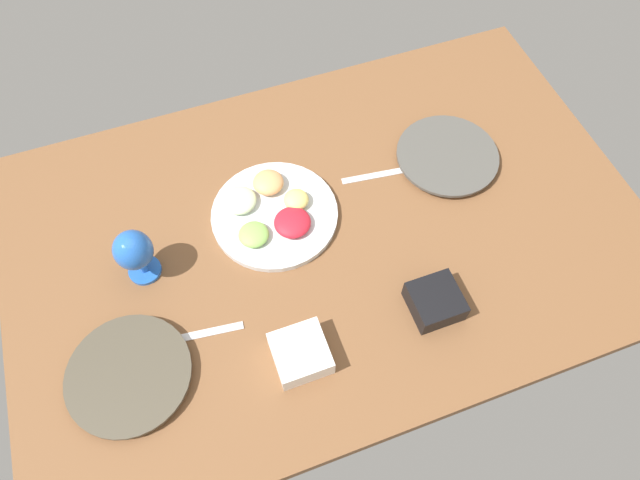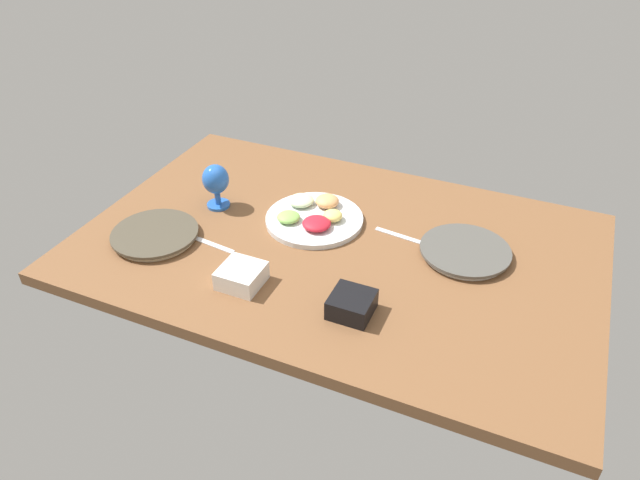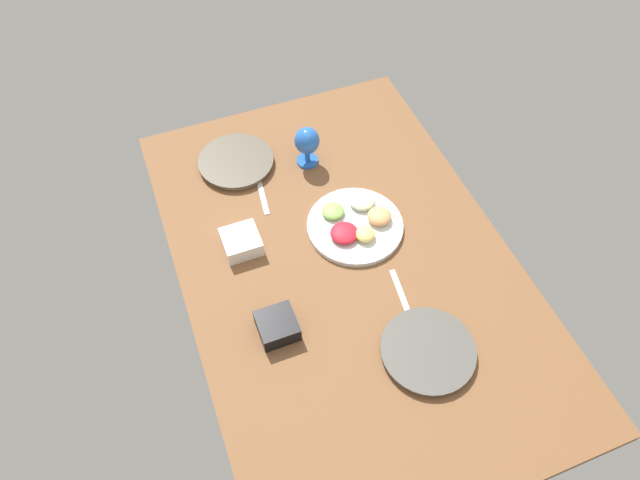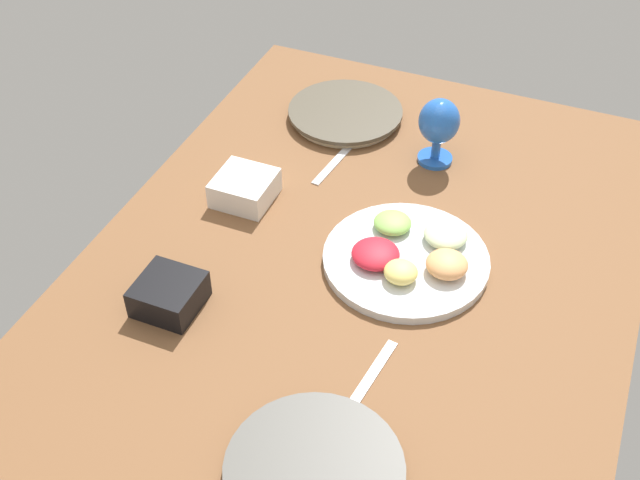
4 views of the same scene
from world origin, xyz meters
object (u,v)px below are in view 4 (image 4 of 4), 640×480
object	(u,v)px
square_bowl_white	(245,187)
hurricane_glass_blue	(439,124)
dinner_plate_left	(345,114)
fruit_platter	(409,256)
dinner_plate_right	(314,471)
square_bowl_black	(169,293)

from	to	relation	value
square_bowl_white	hurricane_glass_blue	bearing A→B (deg)	130.50
dinner_plate_left	fruit_platter	size ratio (longest dim) A/B	0.85
dinner_plate_left	hurricane_glass_blue	size ratio (longest dim) A/B	1.75
hurricane_glass_blue	dinner_plate_right	bearing A→B (deg)	4.05
dinner_plate_left	fruit_platter	world-z (taller)	fruit_platter
hurricane_glass_blue	square_bowl_black	world-z (taller)	hurricane_glass_blue
dinner_plate_left	square_bowl_white	world-z (taller)	square_bowl_white
fruit_platter	dinner_plate_left	bearing A→B (deg)	-145.04
fruit_platter	hurricane_glass_blue	bearing A→B (deg)	-172.14
dinner_plate_left	square_bowl_white	size ratio (longest dim) A/B	2.32
square_bowl_black	square_bowl_white	xyz separation A→B (cm)	(-33.14, -1.15, -0.09)
dinner_plate_left	square_bowl_black	bearing A→B (deg)	-6.10
fruit_platter	hurricane_glass_blue	world-z (taller)	hurricane_glass_blue
dinner_plate_left	square_bowl_black	xyz separation A→B (cm)	(69.68, -7.45, 1.92)
square_bowl_black	square_bowl_white	size ratio (longest dim) A/B	0.95
square_bowl_black	square_bowl_white	bearing A→B (deg)	-178.01
square_bowl_white	fruit_platter	bearing A→B (deg)	81.64
hurricane_glass_blue	square_bowl_white	xyz separation A→B (cm)	(28.48, -33.35, -6.61)
square_bowl_black	square_bowl_white	distance (cm)	33.16
hurricane_glass_blue	fruit_platter	bearing A→B (deg)	7.86
square_bowl_white	dinner_plate_right	bearing A→B (deg)	35.29
hurricane_glass_blue	square_bowl_black	xyz separation A→B (cm)	(61.62, -32.20, -6.53)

